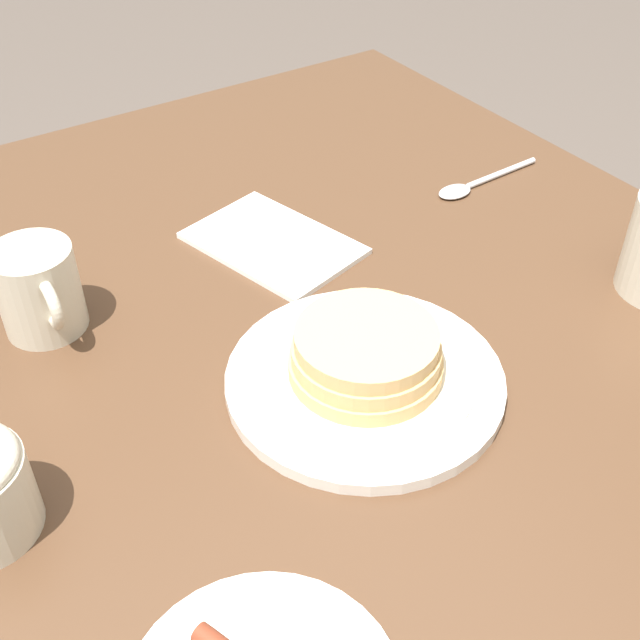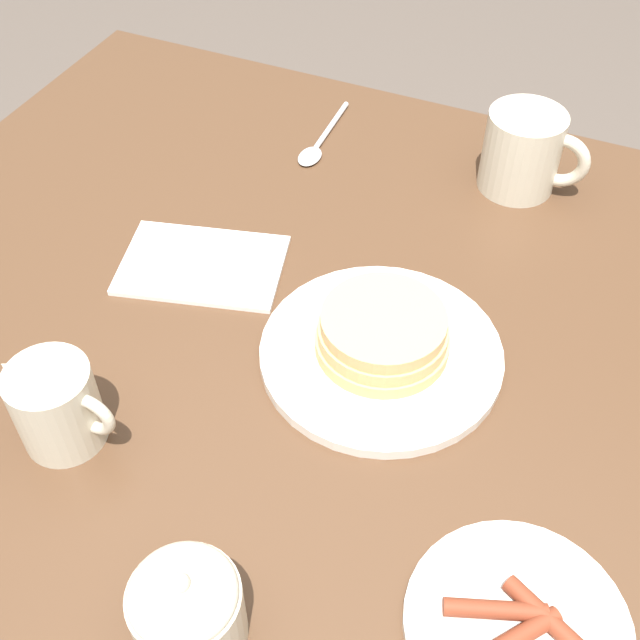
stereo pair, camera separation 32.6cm
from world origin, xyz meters
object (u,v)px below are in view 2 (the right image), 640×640
Objects in this scene: creamer_pitcher at (56,404)px; napkin at (202,265)px; side_plate_bacon at (517,626)px; pancake_plate at (382,344)px; sugar_bowl at (187,609)px; coffee_mug at (525,151)px; spoon at (318,145)px.

creamer_pitcher reaches higher than napkin.
side_plate_bacon is 0.86× the size of napkin.
pancake_plate is 0.31m from sugar_bowl.
coffee_mug is 1.11× the size of creamer_pitcher.
creamer_pitcher is 0.25m from napkin.
creamer_pitcher is at bearing -90.68° from napkin.
sugar_bowl is at bearing -74.61° from spoon.
side_plate_bacon is at bearing -31.60° from napkin.
coffee_mug is at bearing 61.70° from creamer_pitcher.
coffee_mug is 0.26m from spoon.
sugar_bowl reaches higher than napkin.
pancake_plate is 2.10× the size of creamer_pitcher.
sugar_bowl is at bearing -29.73° from creamer_pitcher.
spoon is (-0.17, 0.61, -0.04)m from sugar_bowl.
sugar_bowl is (-0.22, -0.10, 0.04)m from side_plate_bacon.
pancake_plate is at bearing -99.52° from coffee_mug.
side_plate_bacon is at bearing 24.40° from sugar_bowl.
sugar_bowl reaches higher than pancake_plate.
sugar_bowl is (0.19, -0.11, -0.00)m from creamer_pitcher.
coffee_mug is at bearing 45.21° from napkin.
pancake_plate is 0.36m from spoon.
coffee_mug is at bearing 5.53° from spoon.
napkin is (-0.22, 0.04, -0.02)m from pancake_plate.
sugar_bowl is 0.47× the size of napkin.
coffee_mug is 0.82× the size of spoon.
creamer_pitcher reaches higher than pancake_plate.
spoon is at bearing 105.39° from sugar_bowl.
spoon is at bearing 84.53° from napkin.
sugar_bowl reaches higher than side_plate_bacon.
sugar_bowl is 0.61× the size of spoon.
napkin is at bearing 169.05° from pancake_plate.
pancake_plate is at bearing -10.95° from napkin.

